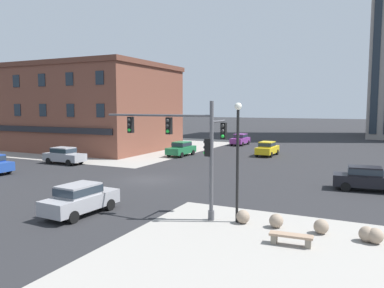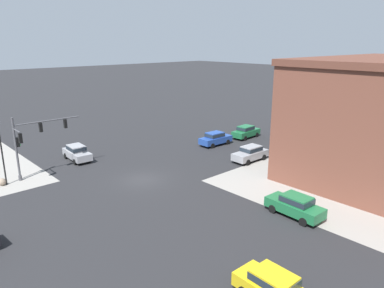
# 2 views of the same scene
# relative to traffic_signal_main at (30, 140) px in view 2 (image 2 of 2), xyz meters

# --- Properties ---
(ground_plane) EXTENTS (320.00, 320.00, 0.00)m
(ground_plane) POSITION_rel_traffic_signal_main_xyz_m (-7.43, 7.56, -3.86)
(ground_plane) COLOR #262628
(traffic_signal_main) EXTENTS (6.54, 2.09, 6.12)m
(traffic_signal_main) POSITION_rel_traffic_signal_main_xyz_m (0.00, 0.00, 0.00)
(traffic_signal_main) COLOR #4C4C51
(traffic_signal_main) RESTS_ON ground
(bollard_sphere_curb_a) EXTENTS (0.68, 0.68, 0.68)m
(bollard_sphere_curb_a) POSITION_rel_traffic_signal_main_xyz_m (2.91, -0.02, -3.52)
(bollard_sphere_curb_a) COLOR gray
(bollard_sphere_curb_a) RESTS_ON ground
(street_lamp_corner_near) EXTENTS (0.36, 0.36, 6.03)m
(street_lamp_corner_near) POSITION_rel_traffic_signal_main_xyz_m (2.57, 0.04, -0.13)
(street_lamp_corner_near) COLOR black
(street_lamp_corner_near) RESTS_ON ground
(car_main_northbound_near) EXTENTS (2.09, 4.50, 1.68)m
(car_main_northbound_near) POSITION_rel_traffic_signal_main_xyz_m (-5.53, -2.35, -2.94)
(car_main_northbound_near) COLOR #99999E
(car_main_northbound_near) RESTS_ON ground
(car_main_southbound_near) EXTENTS (2.03, 4.47, 1.68)m
(car_main_southbound_near) POSITION_rel_traffic_signal_main_xyz_m (-11.67, 21.52, -2.94)
(car_main_southbound_near) COLOR #1E6B3D
(car_main_southbound_near) RESTS_ON ground
(car_main_southbound_far) EXTENTS (4.46, 2.01, 1.68)m
(car_main_southbound_far) POSITION_rel_traffic_signal_main_xyz_m (-21.31, 3.87, -2.94)
(car_main_southbound_far) COLOR #23479E
(car_main_southbound_far) RESTS_ON ground
(car_cross_eastbound) EXTENTS (4.50, 2.09, 1.68)m
(car_cross_eastbound) POSITION_rel_traffic_signal_main_xyz_m (-27.02, 4.20, -2.94)
(car_cross_eastbound) COLOR #1E6B3D
(car_cross_eastbound) RESTS_ON ground
(car_cross_westbound) EXTENTS (1.97, 4.44, 1.68)m
(car_cross_westbound) POSITION_rel_traffic_signal_main_xyz_m (-2.59, 26.06, -2.94)
(car_cross_westbound) COLOR gold
(car_cross_westbound) RESTS_ON ground
(car_main_mid) EXTENTS (4.43, 1.96, 1.68)m
(car_main_mid) POSITION_rel_traffic_signal_main_xyz_m (-19.61, 10.92, -2.94)
(car_main_mid) COLOR #99999E
(car_main_mid) RESTS_ON ground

